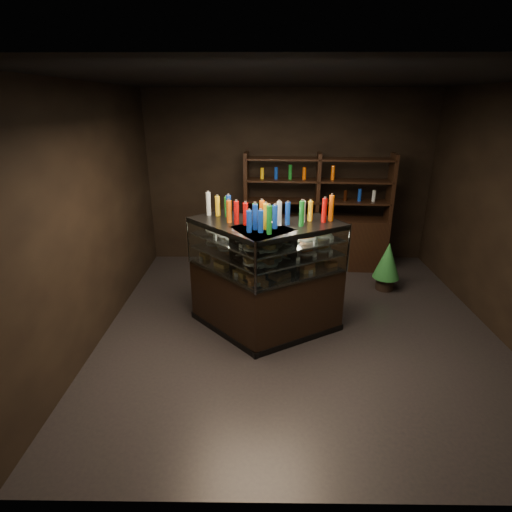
% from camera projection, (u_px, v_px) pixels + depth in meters
% --- Properties ---
extents(ground, '(5.00, 5.00, 0.00)m').
position_uv_depth(ground, '(298.00, 326.00, 5.29)').
color(ground, black).
rests_on(ground, ground).
extents(room_shell, '(5.02, 5.02, 3.01)m').
position_uv_depth(room_shell, '(305.00, 180.00, 4.58)').
color(room_shell, black).
rests_on(room_shell, ground).
extents(display_case, '(2.03, 1.41, 1.44)m').
position_uv_depth(display_case, '(264.00, 296.00, 5.04)').
color(display_case, black).
rests_on(display_case, ground).
extents(food_display, '(1.67, 0.99, 0.44)m').
position_uv_depth(food_display, '(264.00, 249.00, 4.80)').
color(food_display, '#BC7743').
rests_on(food_display, display_case).
extents(bottles_top, '(1.49, 0.85, 0.30)m').
position_uv_depth(bottles_top, '(264.00, 213.00, 4.64)').
color(bottles_top, silver).
rests_on(bottles_top, display_case).
extents(potted_conifer, '(0.41, 0.41, 0.87)m').
position_uv_depth(potted_conifer, '(388.00, 260.00, 6.15)').
color(potted_conifer, black).
rests_on(potted_conifer, ground).
extents(back_shelving, '(2.48, 0.59, 2.00)m').
position_uv_depth(back_shelving, '(315.00, 234.00, 6.97)').
color(back_shelving, black).
rests_on(back_shelving, ground).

